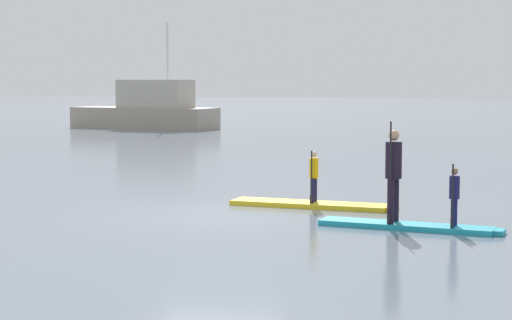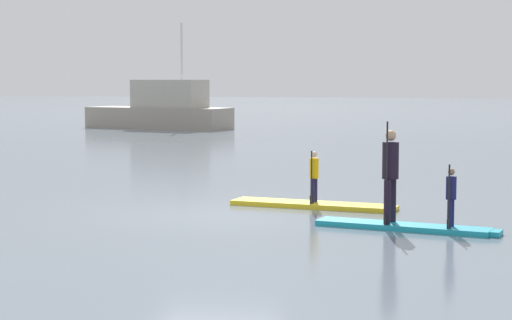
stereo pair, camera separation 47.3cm
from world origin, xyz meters
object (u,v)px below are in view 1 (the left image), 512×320
object	(u,v)px
paddleboard_near	(313,205)
paddler_adult	(393,169)
paddler_child_solo	(314,174)
paddler_child_front	(454,194)
fishing_boat_white_large	(148,110)
paddleboard_far	(410,226)

from	to	relation	value
paddleboard_near	paddler_adult	bearing A→B (deg)	-54.14
paddler_child_solo	paddler_child_front	size ratio (longest dim) A/B	0.99
paddler_adult	fishing_boat_white_large	distance (m)	34.88
paddleboard_near	paddler_adult	xyz separation A→B (m)	(1.78, -2.46, 1.03)
paddler_child_solo	paddler_adult	xyz separation A→B (m)	(1.77, -2.45, 0.37)
paddleboard_near	paddleboard_far	bearing A→B (deg)	-50.43
paddleboard_far	paddler_child_front	world-z (taller)	paddler_child_front
paddleboard_far	paddler_adult	world-z (taller)	paddler_adult
paddler_child_solo	fishing_boat_white_large	size ratio (longest dim) A/B	0.13
paddleboard_near	paddler_adult	distance (m)	3.20
paddler_adult	fishing_boat_white_large	bearing A→B (deg)	114.95
paddleboard_near	paddler_child_front	xyz separation A→B (m)	(2.86, -2.71, 0.63)
paddleboard_near	fishing_boat_white_large	size ratio (longest dim) A/B	0.42
paddleboard_near	fishing_boat_white_large	xyz separation A→B (m)	(-12.94, 29.17, 0.98)
paddler_child_front	fishing_boat_white_large	bearing A→B (deg)	116.36
paddler_adult	fishing_boat_white_large	size ratio (longest dim) A/B	0.22
paddleboard_far	paddler_child_front	distance (m)	1.02
paddler_child_solo	paddleboard_far	size ratio (longest dim) A/B	0.33
paddler_child_solo	fishing_boat_white_large	bearing A→B (deg)	113.92
paddler_child_front	paddleboard_far	bearing A→B (deg)	166.33
paddleboard_near	paddleboard_far	distance (m)	3.27
paddler_child_solo	paddleboard_far	distance (m)	3.32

